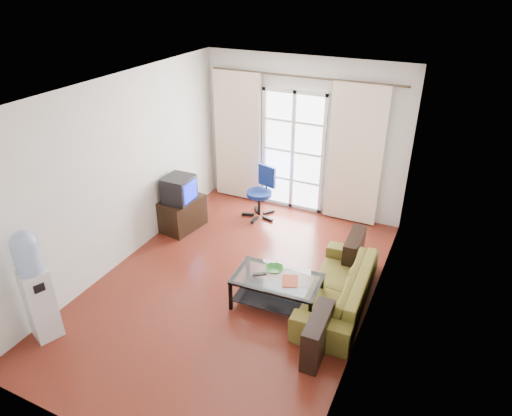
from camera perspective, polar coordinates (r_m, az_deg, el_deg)
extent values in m
plane|color=maroon|center=(6.46, -2.74, -9.59)|extent=(5.20, 5.20, 0.00)
plane|color=white|center=(5.27, -3.42, 14.38)|extent=(5.20, 5.20, 0.00)
cube|color=silver|center=(7.94, 5.88, 8.84)|extent=(3.60, 0.02, 2.70)
cube|color=silver|center=(4.04, -21.15, -14.18)|extent=(3.60, 0.02, 2.70)
cube|color=silver|center=(6.71, -16.79, 4.07)|extent=(0.02, 5.20, 2.70)
cube|color=silver|center=(5.23, 14.70, -2.68)|extent=(0.02, 5.20, 2.70)
cube|color=white|center=(8.04, 4.68, 7.07)|extent=(1.01, 0.02, 2.04)
cube|color=white|center=(8.03, 4.63, 7.03)|extent=(1.16, 0.06, 2.15)
cylinder|color=#4C3F2D|center=(7.57, 6.00, 16.00)|extent=(3.30, 0.04, 0.04)
cube|color=#F1E0C2|center=(8.33, -2.31, 8.81)|extent=(0.90, 0.07, 2.35)
cube|color=#F1E0C2|center=(7.64, 12.26, 6.36)|extent=(0.90, 0.07, 2.35)
cube|color=#969698|center=(8.04, 10.65, 0.83)|extent=(0.64, 0.12, 0.64)
imported|color=brown|center=(6.06, 10.20, -9.75)|extent=(1.89, 0.85, 0.54)
cube|color=silver|center=(5.85, 2.65, -8.73)|extent=(1.14, 0.70, 0.01)
cube|color=black|center=(6.03, 2.58, -11.06)|extent=(1.08, 0.63, 0.01)
cube|color=black|center=(5.93, -3.20, -10.85)|extent=(0.04, 0.04, 0.44)
cube|color=black|center=(5.66, 6.74, -13.27)|extent=(0.04, 0.04, 0.44)
cube|color=black|center=(6.34, -1.02, -7.85)|extent=(0.04, 0.04, 0.44)
cube|color=black|center=(6.09, 8.23, -9.92)|extent=(0.04, 0.04, 0.44)
imported|color=green|center=(5.93, 2.29, -7.68)|extent=(0.40, 0.40, 0.06)
imported|color=#B12215|center=(5.77, 3.32, -9.08)|extent=(0.35, 0.37, 0.02)
cube|color=black|center=(5.88, 0.43, -8.26)|extent=(0.17, 0.13, 0.02)
cube|color=black|center=(7.74, -9.22, -0.67)|extent=(0.59, 0.80, 0.54)
cube|color=black|center=(7.47, -9.63, 2.35)|extent=(0.43, 0.47, 0.43)
cube|color=#0C19E5|center=(7.36, -8.20, 2.05)|extent=(0.02, 0.37, 0.32)
cube|color=black|center=(7.57, -10.80, 2.59)|extent=(0.13, 0.32, 0.28)
cylinder|color=black|center=(8.00, 0.40, 0.41)|extent=(0.05, 0.05, 0.46)
cylinder|color=navy|center=(7.90, 0.41, 1.82)|extent=(0.44, 0.44, 0.07)
cube|color=navy|center=(7.92, 1.38, 4.03)|extent=(0.36, 0.15, 0.38)
cube|color=silver|center=(5.97, -25.34, -10.78)|extent=(0.38, 0.38, 0.93)
cylinder|color=#86A0CF|center=(5.61, -26.67, -5.55)|extent=(0.28, 0.28, 0.37)
sphere|color=#86A0CF|center=(5.52, -27.08, -3.94)|extent=(0.28, 0.28, 0.28)
cube|color=black|center=(5.67, -25.49, -9.00)|extent=(0.08, 0.12, 0.10)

